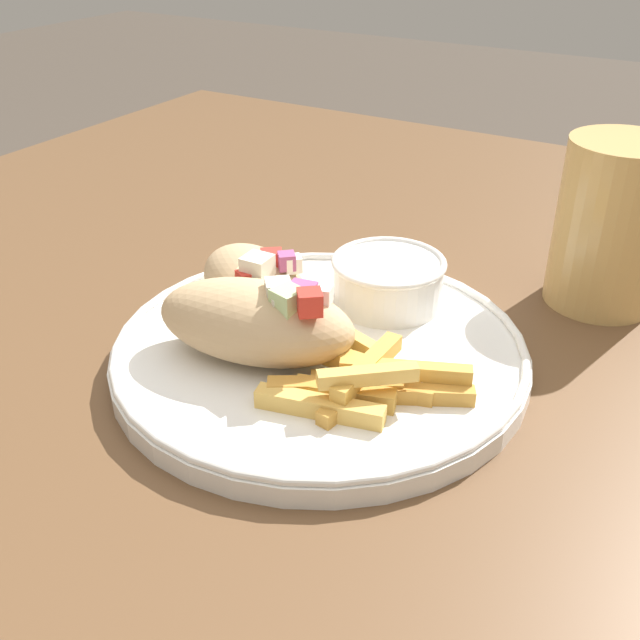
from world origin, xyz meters
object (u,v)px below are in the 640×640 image
at_px(pita_sandwich_near, 257,321).
at_px(sauce_ramekin, 388,278).
at_px(plate, 320,351).
at_px(pita_sandwich_far, 255,283).
at_px(fries_pile, 355,380).
at_px(water_glass, 610,232).

xyz_separation_m(pita_sandwich_near, sauce_ramekin, (0.04, 0.11, -0.01)).
height_order(plate, pita_sandwich_near, pita_sandwich_near).
xyz_separation_m(pita_sandwich_far, fries_pile, (0.11, -0.05, -0.01)).
bearing_deg(pita_sandwich_far, water_glass, 68.40).
height_order(fries_pile, sauce_ramekin, sauce_ramekin).
height_order(plate, sauce_ramekin, sauce_ramekin).
xyz_separation_m(fries_pile, water_glass, (0.10, 0.22, 0.03)).
bearing_deg(pita_sandwich_near, plate, 36.58).
distance_m(pita_sandwich_far, water_glass, 0.27).
distance_m(plate, fries_pile, 0.06).
bearing_deg(fries_pile, pita_sandwich_far, 154.84).
distance_m(pita_sandwich_near, fries_pile, 0.08).
bearing_deg(pita_sandwich_near, sauce_ramekin, 57.52).
xyz_separation_m(sauce_ramekin, water_glass, (0.13, 0.11, 0.02)).
xyz_separation_m(plate, pita_sandwich_far, (-0.06, 0.02, 0.03)).
relative_size(fries_pile, sauce_ramekin, 1.67).
distance_m(sauce_ramekin, water_glass, 0.17).
bearing_deg(pita_sandwich_far, fries_pile, 3.22).
distance_m(fries_pile, water_glass, 0.25).
xyz_separation_m(pita_sandwich_far, water_glass, (0.21, 0.17, 0.02)).
relative_size(pita_sandwich_near, pita_sandwich_far, 1.16).
bearing_deg(sauce_ramekin, plate, -99.19).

